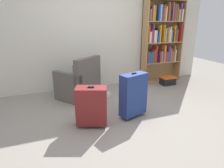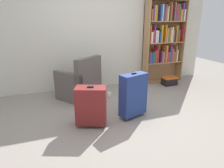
% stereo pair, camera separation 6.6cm
% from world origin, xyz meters
% --- Properties ---
extents(ground_plane, '(10.45, 10.45, 0.00)m').
position_xyz_m(ground_plane, '(0.00, 0.00, 0.00)').
color(ground_plane, gray).
extents(back_wall, '(5.97, 0.10, 2.60)m').
position_xyz_m(back_wall, '(0.00, 1.94, 1.30)').
color(back_wall, beige).
rests_on(back_wall, ground).
extents(bookshelf, '(1.07, 0.30, 2.06)m').
position_xyz_m(bookshelf, '(1.73, 1.72, 1.16)').
color(bookshelf, '#A87F51').
rests_on(bookshelf, ground).
extents(armchair, '(0.98, 0.98, 0.90)m').
position_xyz_m(armchair, '(-0.57, 1.24, 0.32)').
color(armchair, '#59514C').
rests_on(armchair, ground).
extents(mug, '(0.12, 0.08, 0.10)m').
position_xyz_m(mug, '(0.02, 1.11, 0.05)').
color(mug, white).
rests_on(mug, ground).
extents(storage_box, '(0.36, 0.24, 0.22)m').
position_xyz_m(storage_box, '(1.74, 1.35, 0.11)').
color(storage_box, black).
rests_on(storage_box, ground).
extents(suitcase_navy_blue, '(0.51, 0.34, 0.79)m').
position_xyz_m(suitcase_navy_blue, '(0.11, 0.08, 0.41)').
color(suitcase_navy_blue, navy).
rests_on(suitcase_navy_blue, ground).
extents(suitcase_dark_red, '(0.53, 0.41, 0.66)m').
position_xyz_m(suitcase_dark_red, '(-0.63, 0.03, 0.34)').
color(suitcase_dark_red, maroon).
rests_on(suitcase_dark_red, ground).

